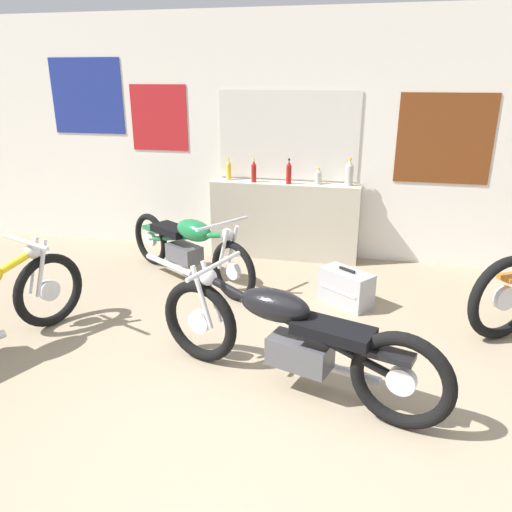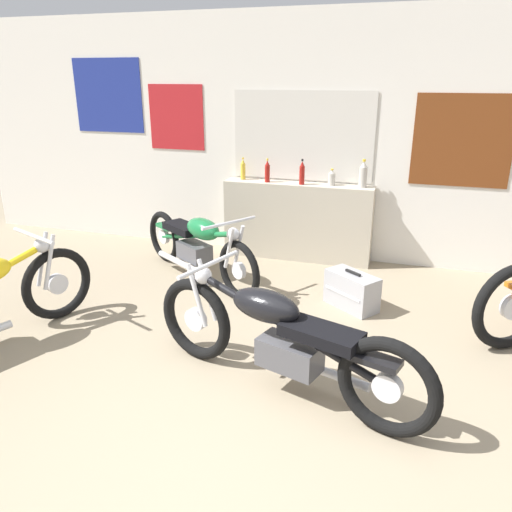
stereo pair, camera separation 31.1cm
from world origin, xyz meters
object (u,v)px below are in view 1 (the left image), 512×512
Objects in this scene: bottle_center at (289,173)px; motorcycle_black at (291,338)px; bottle_rightmost at (349,173)px; hard_case_silver at (346,288)px; motorcycle_green at (188,246)px; bottle_right_center at (318,177)px; bottle_leftmost at (229,170)px; bottle_left_center at (254,172)px.

bottle_center is 2.77m from motorcycle_black.
bottle_rightmost is 1.50m from hard_case_silver.
bottle_center is at bearing 44.53° from motorcycle_green.
bottle_rightmost is (0.68, 0.06, 0.01)m from bottle_center.
bottle_right_center is 0.34× the size of hard_case_silver.
bottle_center is (0.74, -0.08, 0.01)m from bottle_leftmost.
bottle_right_center is 1.53m from hard_case_silver.
bottle_leftmost reaches higher than motorcycle_green.
bottle_left_center is 1.46× the size of bottle_right_center.
bottle_right_center reaches higher than motorcycle_black.
bottle_right_center reaches higher than motorcycle_green.
bottle_rightmost reaches higher than bottle_right_center.
motorcycle_black reaches higher than hard_case_silver.
bottle_left_center is 0.13× the size of motorcycle_black.
bottle_rightmost reaches higher than bottle_center.
bottle_rightmost reaches higher than motorcycle_black.
motorcycle_black is at bearing -71.85° from bottle_left_center.
motorcycle_black is 1.21× the size of motorcycle_green.
bottle_leftmost is 0.74m from bottle_center.
bottle_left_center is at bearing 108.15° from motorcycle_black.
bottle_left_center reaches higher than hard_case_silver.
hard_case_silver is (0.08, -1.21, -0.89)m from bottle_rightmost.
motorcycle_black is at bearing -101.45° from hard_case_silver.
bottle_leftmost is 2.13m from hard_case_silver.
bottle_left_center is at bearing 61.01° from motorcycle_green.
motorcycle_green is (-0.19, -0.99, -0.64)m from bottle_leftmost.
motorcycle_green reaches higher than hard_case_silver.
bottle_rightmost is at bearing -0.98° from bottle_leftmost.
hard_case_silver is at bearing -44.56° from bottle_left_center.
bottle_leftmost is 0.90× the size of bottle_center.
bottle_rightmost is (1.10, 0.04, 0.02)m from bottle_left_center.
hard_case_silver is at bearing -8.00° from motorcycle_green.
hard_case_silver is at bearing -39.28° from bottle_leftmost.
bottle_center is 1.54× the size of bottle_right_center.
motorcycle_black is 3.80× the size of hard_case_silver.
hard_case_silver is (1.69, -0.24, -0.22)m from motorcycle_green.
bottle_leftmost is 0.84× the size of bottle_rightmost.
bottle_right_center is at bearing 37.65° from motorcycle_green.
bottle_left_center is at bearing -11.87° from bottle_leftmost.
bottle_left_center is 1.87m from hard_case_silver.
bottle_leftmost is 0.95× the size of bottle_left_center.
bottle_rightmost is at bearing 31.02° from motorcycle_green.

